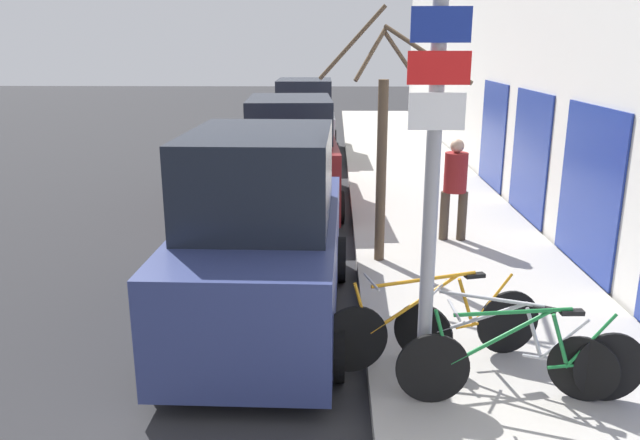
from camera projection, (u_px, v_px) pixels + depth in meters
name	position (u px, v px, depth m)	size (l,w,h in m)	color
ground_plane	(302.00, 213.00, 12.54)	(80.00, 80.00, 0.00)	#28282B
sidewalk_curb	(414.00, 181.00, 15.16)	(3.20, 32.00, 0.15)	#ADA89E
building_facade	(498.00, 47.00, 14.16)	(0.23, 32.00, 6.50)	silver
signpost	(432.00, 192.00, 5.25)	(0.50, 0.15, 3.54)	#939399
bicycle_0	(522.00, 362.00, 5.53)	(2.25, 0.44, 0.91)	black
bicycle_1	(499.00, 344.00, 5.91)	(1.90, 1.02, 0.85)	black
bicycle_2	(433.00, 325.00, 6.23)	(2.28, 0.70, 0.94)	black
parked_car_0	(263.00, 240.00, 7.32)	(2.01, 4.42, 2.34)	navy
parked_car_1	(291.00, 157.00, 12.89)	(2.22, 4.87, 2.25)	maroon
parked_car_2	(305.00, 122.00, 18.72)	(2.02, 4.62, 2.29)	#B2B7BC
pedestrian_near	(455.00, 183.00, 10.06)	(0.44, 0.37, 1.67)	#4C3D2D
street_tree	(383.00, 148.00, 8.88)	(1.97, 1.36, 3.64)	brown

